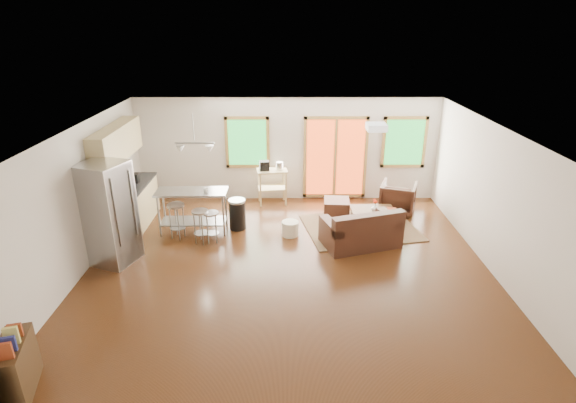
{
  "coord_description": "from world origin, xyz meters",
  "views": [
    {
      "loc": [
        -0.02,
        -7.4,
        4.33
      ],
      "look_at": [
        0.0,
        0.3,
        1.2
      ],
      "focal_mm": 28.0,
      "sensor_mm": 36.0,
      "label": 1
    }
  ],
  "objects_px": {
    "ottoman": "(336,208)",
    "refrigerator": "(109,214)",
    "coffee_table": "(372,211)",
    "loveseat": "(361,231)",
    "armchair": "(398,196)",
    "island": "(192,204)",
    "rug": "(360,228)",
    "kitchen_cart": "(271,175)"
  },
  "relations": [
    {
      "from": "ottoman",
      "to": "refrigerator",
      "type": "xyz_separation_m",
      "value": [
        -4.5,
        -2.14,
        0.79
      ]
    },
    {
      "from": "coffee_table",
      "to": "loveseat",
      "type": "bearing_deg",
      "value": -111.89
    },
    {
      "from": "armchair",
      "to": "island",
      "type": "relative_size",
      "value": 0.54
    },
    {
      "from": "ottoman",
      "to": "refrigerator",
      "type": "bearing_deg",
      "value": -154.59
    },
    {
      "from": "coffee_table",
      "to": "rug",
      "type": "bearing_deg",
      "value": -146.51
    },
    {
      "from": "rug",
      "to": "ottoman",
      "type": "xyz_separation_m",
      "value": [
        -0.47,
        0.71,
        0.18
      ]
    },
    {
      "from": "ottoman",
      "to": "kitchen_cart",
      "type": "distance_m",
      "value": 1.83
    },
    {
      "from": "rug",
      "to": "ottoman",
      "type": "relative_size",
      "value": 4.09
    },
    {
      "from": "refrigerator",
      "to": "rug",
      "type": "bearing_deg",
      "value": 36.09
    },
    {
      "from": "refrigerator",
      "to": "kitchen_cart",
      "type": "relative_size",
      "value": 1.74
    },
    {
      "from": "armchair",
      "to": "loveseat",
      "type": "bearing_deg",
      "value": 76.72
    },
    {
      "from": "coffee_table",
      "to": "armchair",
      "type": "height_order",
      "value": "armchair"
    },
    {
      "from": "rug",
      "to": "coffee_table",
      "type": "xyz_separation_m",
      "value": [
        0.28,
        0.19,
        0.32
      ]
    },
    {
      "from": "coffee_table",
      "to": "armchair",
      "type": "distance_m",
      "value": 1.04
    },
    {
      "from": "kitchen_cart",
      "to": "coffee_table",
      "type": "bearing_deg",
      "value": -28.87
    },
    {
      "from": "loveseat",
      "to": "refrigerator",
      "type": "bearing_deg",
      "value": 169.45
    },
    {
      "from": "coffee_table",
      "to": "ottoman",
      "type": "relative_size",
      "value": 1.66
    },
    {
      "from": "kitchen_cart",
      "to": "rug",
      "type": "bearing_deg",
      "value": -35.76
    },
    {
      "from": "rug",
      "to": "coffee_table",
      "type": "relative_size",
      "value": 2.46
    },
    {
      "from": "loveseat",
      "to": "ottoman",
      "type": "relative_size",
      "value": 2.91
    },
    {
      "from": "armchair",
      "to": "kitchen_cart",
      "type": "xyz_separation_m",
      "value": [
        -3.05,
        0.55,
        0.36
      ]
    },
    {
      "from": "ottoman",
      "to": "coffee_table",
      "type": "bearing_deg",
      "value": -35.1
    },
    {
      "from": "ottoman",
      "to": "island",
      "type": "xyz_separation_m",
      "value": [
        -3.21,
        -0.87,
        0.46
      ]
    },
    {
      "from": "refrigerator",
      "to": "island",
      "type": "bearing_deg",
      "value": 64.56
    },
    {
      "from": "loveseat",
      "to": "island",
      "type": "distance_m",
      "value": 3.63
    },
    {
      "from": "ottoman",
      "to": "refrigerator",
      "type": "distance_m",
      "value": 5.04
    },
    {
      "from": "ottoman",
      "to": "island",
      "type": "relative_size",
      "value": 0.39
    },
    {
      "from": "rug",
      "to": "island",
      "type": "bearing_deg",
      "value": -177.56
    },
    {
      "from": "rug",
      "to": "armchair",
      "type": "distance_m",
      "value": 1.43
    },
    {
      "from": "armchair",
      "to": "rug",
      "type": "bearing_deg",
      "value": 61.98
    },
    {
      "from": "armchair",
      "to": "refrigerator",
      "type": "height_order",
      "value": "refrigerator"
    },
    {
      "from": "rug",
      "to": "armchair",
      "type": "relative_size",
      "value": 2.94
    },
    {
      "from": "rug",
      "to": "armchair",
      "type": "bearing_deg",
      "value": 41.94
    },
    {
      "from": "kitchen_cart",
      "to": "refrigerator",
      "type": "bearing_deg",
      "value": -135.48
    },
    {
      "from": "refrigerator",
      "to": "island",
      "type": "distance_m",
      "value": 1.84
    },
    {
      "from": "ottoman",
      "to": "refrigerator",
      "type": "relative_size",
      "value": 0.3
    },
    {
      "from": "rug",
      "to": "loveseat",
      "type": "xyz_separation_m",
      "value": [
        -0.12,
        -0.82,
        0.31
      ]
    },
    {
      "from": "refrigerator",
      "to": "kitchen_cart",
      "type": "bearing_deg",
      "value": 64.63
    },
    {
      "from": "coffee_table",
      "to": "armchair",
      "type": "xyz_separation_m",
      "value": [
        0.74,
        0.73,
        0.08
      ]
    },
    {
      "from": "loveseat",
      "to": "ottoman",
      "type": "xyz_separation_m",
      "value": [
        -0.35,
        1.53,
        -0.12
      ]
    },
    {
      "from": "loveseat",
      "to": "refrigerator",
      "type": "xyz_separation_m",
      "value": [
        -4.84,
        -0.6,
        0.66
      ]
    },
    {
      "from": "coffee_table",
      "to": "kitchen_cart",
      "type": "xyz_separation_m",
      "value": [
        -2.31,
        1.28,
        0.44
      ]
    }
  ]
}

